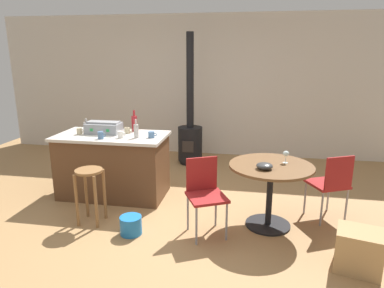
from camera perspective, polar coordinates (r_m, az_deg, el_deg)
The scene contains 21 objects.
ground_plane at distance 4.43m, azimuth -5.57°, elevation -11.92°, with size 8.80×8.80×0.00m, color #A37A4C.
back_wall at distance 6.89m, azimuth 0.86°, elevation 9.53°, with size 8.00×0.10×2.70m, color beige.
kitchen_island at distance 5.02m, azimuth -12.84°, elevation -3.41°, with size 1.51×0.80×0.89m.
wooden_stool at distance 4.28m, azimuth -16.47°, elevation -6.45°, with size 0.32×0.32×0.67m.
dining_table at distance 4.08m, azimuth 12.79°, elevation -5.76°, with size 0.95×0.95×0.76m.
folding_chair_near at distance 4.46m, azimuth 21.94°, elevation -5.84°, with size 0.53×0.53×0.85m.
folding_chair_far at distance 3.88m, azimuth 2.13°, elevation -7.68°, with size 0.54×0.54×0.85m.
wood_stove at distance 6.29m, azimuth -0.31°, elevation 1.67°, with size 0.44×0.45×2.33m.
toolbox at distance 5.01m, azimuth -14.32°, elevation 2.64°, with size 0.47×0.29×0.17m.
bottle_0 at distance 5.05m, azimuth -9.47°, elevation 3.42°, with size 0.08×0.08×0.30m.
bottle_1 at distance 4.64m, azimuth -9.18°, elevation 2.18°, with size 0.06×0.06×0.25m.
bottle_2 at distance 5.22m, azimuth -16.98°, elevation 2.83°, with size 0.08×0.08×0.18m.
cup_0 at distance 5.04m, azimuth -18.02°, elevation 2.02°, with size 0.11×0.07×0.09m.
cup_1 at distance 4.70m, azimuth -14.79°, elevation 1.41°, with size 0.11×0.07×0.10m.
cup_2 at distance 4.63m, azimuth -6.69°, elevation 1.55°, with size 0.12×0.08×0.08m.
cup_3 at distance 4.68m, azimuth -11.67°, elevation 1.54°, with size 0.11×0.08×0.09m.
cup_4 at distance 4.94m, azimuth -10.60°, elevation 2.22°, with size 0.12×0.08×0.08m.
wine_glass at distance 4.10m, azimuth 15.22°, elevation -1.61°, with size 0.07×0.07×0.14m.
serving_bowl at distance 3.86m, azimuth 11.85°, elevation -3.55°, with size 0.18×0.18×0.07m, color #383838.
cardboard_box at distance 3.73m, azimuth 25.72°, elevation -15.48°, with size 0.40×0.35×0.39m, color tan.
plastic_bucket at distance 4.06m, azimuth -10.03°, elevation -13.04°, with size 0.25×0.25×0.21m, color blue.
Camera 1 is at (1.10, -3.80, 1.99)m, focal length 32.40 mm.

